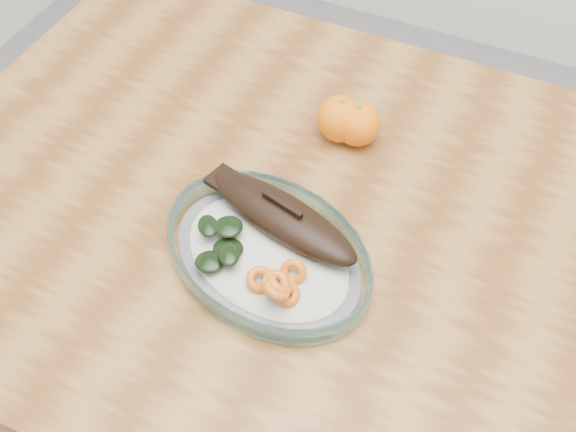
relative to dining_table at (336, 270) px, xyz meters
The scene contains 4 objects.
dining_table is the anchor object (origin of this frame).
plated_meal 0.16m from the dining_table, 125.33° to the right, with size 0.65×0.65×0.08m.
orange_left 0.21m from the dining_table, 112.67° to the left, with size 0.07×0.07×0.07m, color #FF4D05.
orange_right 0.21m from the dining_table, 104.21° to the left, with size 0.07×0.07×0.07m, color #FF4D05.
Camera 1 is at (0.19, -0.56, 1.48)m, focal length 45.00 mm.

